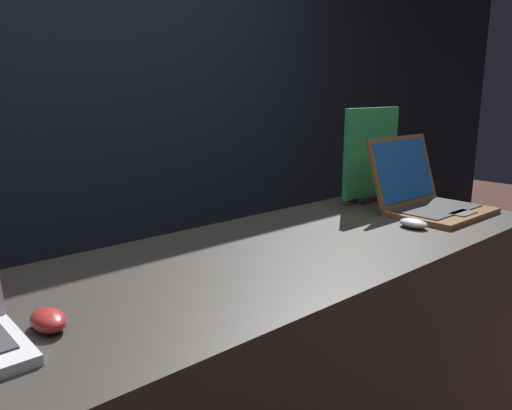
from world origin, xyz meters
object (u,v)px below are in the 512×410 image
Objects in this scene: laptop_back at (426,195)px; mouse_back at (413,223)px; promo_stand_back at (371,157)px; mouse_front at (48,320)px.

mouse_back is (-0.25, -0.10, -0.05)m from laptop_back.
laptop_back is 1.00× the size of promo_stand_back.
laptop_back is 3.87× the size of mouse_back.
promo_stand_back reaches higher than mouse_front.
mouse_back is (1.22, -0.07, -0.00)m from mouse_front.
laptop_back is (1.46, 0.03, 0.05)m from mouse_front.
mouse_back is at bearing -124.13° from promo_stand_back.
promo_stand_back is at bearing 55.87° from mouse_back.
mouse_front is at bearing 176.63° from mouse_back.
laptop_back is at bearing -90.00° from promo_stand_back.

